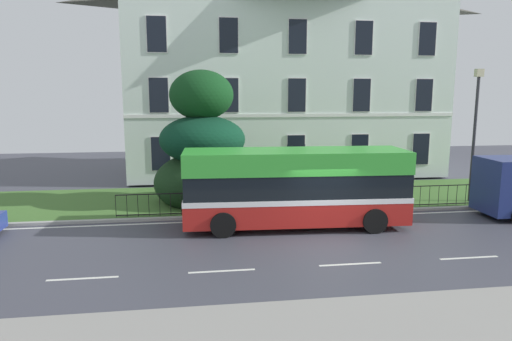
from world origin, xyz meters
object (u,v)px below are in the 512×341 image
(georgian_townhouse, at_px, (282,72))
(single_decker_bus, at_px, (295,187))
(evergreen_tree, at_px, (201,152))
(street_lamp_post, at_px, (475,126))

(georgian_townhouse, distance_m, single_decker_bus, 14.14)
(evergreen_tree, bearing_deg, georgian_townhouse, 57.39)
(evergreen_tree, bearing_deg, single_decker_bus, -49.74)
(street_lamp_post, bearing_deg, evergreen_tree, 172.81)
(evergreen_tree, relative_size, single_decker_bus, 0.75)
(evergreen_tree, distance_m, single_decker_bus, 5.64)
(single_decker_bus, height_order, street_lamp_post, street_lamp_post)
(georgian_townhouse, bearing_deg, street_lamp_post, -55.32)
(georgian_townhouse, distance_m, evergreen_tree, 11.24)
(georgian_townhouse, bearing_deg, evergreen_tree, -122.61)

